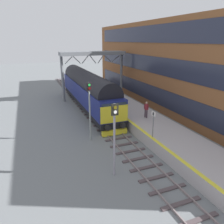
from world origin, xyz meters
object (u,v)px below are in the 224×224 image
diesel_locomotive (87,89)px  signal_post_mid (90,106)px  signal_post_near (114,133)px  platform_number_sign (153,120)px  waiting_passenger (146,108)px

diesel_locomotive → signal_post_mid: size_ratio=3.63×
signal_post_near → platform_number_sign: 4.80m
platform_number_sign → signal_post_near: bearing=-151.7°
diesel_locomotive → waiting_passenger: size_ratio=11.38×
platform_number_sign → waiting_passenger: platform_number_sign is taller
diesel_locomotive → signal_post_mid: (-2.35, -9.40, 0.67)m
waiting_passenger → platform_number_sign: bearing=132.2°
signal_post_mid → platform_number_sign: (4.20, -3.26, -0.74)m
signal_post_near → waiting_passenger: signal_post_near is taller
platform_number_sign → waiting_passenger: (1.80, 4.16, -0.42)m
signal_post_mid → platform_number_sign: size_ratio=2.40×
waiting_passenger → diesel_locomotive: bearing=-1.1°
diesel_locomotive → signal_post_near: 15.11m
waiting_passenger → signal_post_mid: bearing=74.2°
signal_post_near → waiting_passenger: (6.00, 6.42, -1.00)m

